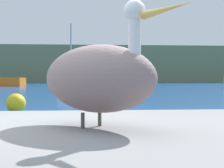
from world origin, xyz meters
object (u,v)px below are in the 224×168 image
object	(u,v)px
mooring_buoy	(16,103)
pelican	(97,77)
fishing_boat_white	(88,78)
fishing_boat_blue	(130,80)

from	to	relation	value
mooring_buoy	pelican	bearing A→B (deg)	-74.69
fishing_boat_white	fishing_boat_blue	xyz separation A→B (m)	(5.45, 14.88, -0.23)
fishing_boat_blue	mooring_buoy	size ratio (longest dim) A/B	7.63
pelican	fishing_boat_blue	size ratio (longest dim) A/B	0.28
mooring_buoy	fishing_boat_white	bearing A→B (deg)	82.31
pelican	fishing_boat_blue	bearing A→B (deg)	131.99
mooring_buoy	fishing_boat_blue	bearing A→B (deg)	76.47
fishing_boat_blue	fishing_boat_white	bearing A→B (deg)	71.47
pelican	mooring_buoy	distance (m)	8.46
fishing_boat_white	mooring_buoy	distance (m)	17.84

